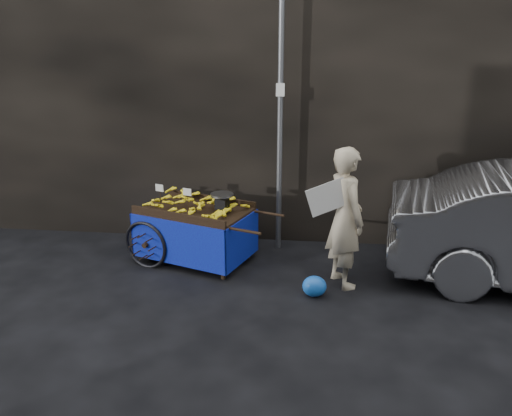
# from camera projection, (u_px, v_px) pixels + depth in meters

# --- Properties ---
(ground) EXTENTS (80.00, 80.00, 0.00)m
(ground) POSITION_uv_depth(u_px,v_px,m) (249.00, 285.00, 6.56)
(ground) COLOR black
(ground) RESTS_ON ground
(building_wall) EXTENTS (13.50, 2.00, 5.00)m
(building_wall) POSITION_uv_depth(u_px,v_px,m) (291.00, 76.00, 8.18)
(building_wall) COLOR black
(building_wall) RESTS_ON ground
(street_pole) EXTENTS (0.12, 0.10, 4.00)m
(street_pole) POSITION_uv_depth(u_px,v_px,m) (280.00, 118.00, 7.12)
(street_pole) COLOR slate
(street_pole) RESTS_ON ground
(banana_cart) EXTENTS (2.27, 1.57, 1.13)m
(banana_cart) POSITION_uv_depth(u_px,v_px,m) (192.00, 214.00, 7.12)
(banana_cart) COLOR black
(banana_cart) RESTS_ON ground
(vendor) EXTENTS (0.87, 0.79, 1.83)m
(vendor) POSITION_uv_depth(u_px,v_px,m) (345.00, 218.00, 6.32)
(vendor) COLOR #C3B291
(vendor) RESTS_ON ground
(plastic_bag) EXTENTS (0.30, 0.24, 0.27)m
(plastic_bag) POSITION_uv_depth(u_px,v_px,m) (314.00, 286.00, 6.23)
(plastic_bag) COLOR blue
(plastic_bag) RESTS_ON ground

